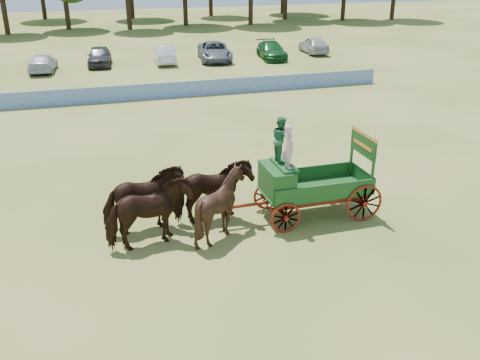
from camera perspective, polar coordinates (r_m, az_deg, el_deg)
The scene contains 8 objects.
ground at distance 20.95m, azimuth 9.76°, elevation -2.51°, with size 160.00×160.00×0.00m, color #A58F4A.
horse_lead_left at distance 17.51m, azimuth -9.72°, elevation -3.63°, with size 1.26×2.76×2.33m, color black.
horse_lead_right at distance 18.49m, azimuth -10.18°, elevation -2.15°, with size 1.26×2.76×2.33m, color black.
horse_wheel_left at distance 17.89m, azimuth -2.09°, elevation -2.67°, with size 1.89×2.12×2.34m, color black.
horse_wheel_right at distance 18.85m, azimuth -2.95°, elevation -1.28°, with size 1.26×2.76×2.33m, color black.
farm_dray at distance 19.07m, azimuth 6.05°, elevation 0.50°, with size 6.00×2.00×3.75m.
sponsor_banner at distance 36.64m, azimuth -4.12°, elevation 9.77°, with size 26.00×0.08×1.05m, color #1F49AB.
parked_cars at distance 47.74m, azimuth -13.72°, elevation 12.62°, with size 41.23×7.01×1.61m.
Camera 1 is at (-8.76, -16.80, 8.94)m, focal length 40.00 mm.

